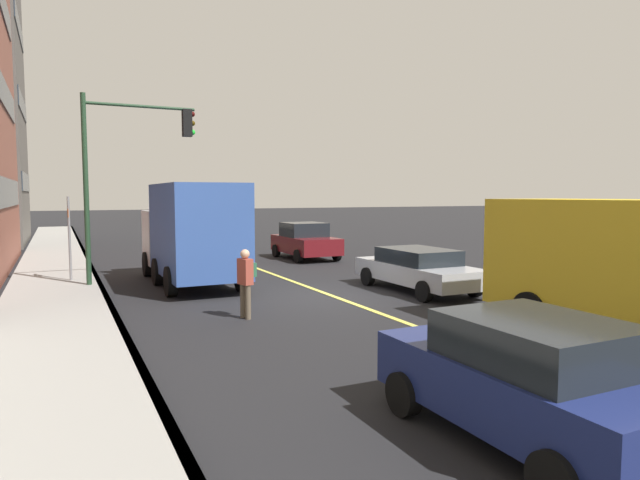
% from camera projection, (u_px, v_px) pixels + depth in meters
% --- Properties ---
extents(ground, '(200.00, 200.00, 0.00)m').
position_uv_depth(ground, '(331.00, 296.00, 16.32)').
color(ground, black).
extents(sidewalk_slab, '(80.00, 2.75, 0.15)m').
position_uv_depth(sidewalk_slab, '(55.00, 317.00, 13.12)').
color(sidewalk_slab, gray).
rests_on(sidewalk_slab, ground).
extents(curb_edge, '(80.00, 0.16, 0.15)m').
position_uv_depth(curb_edge, '(113.00, 312.00, 13.68)').
color(curb_edge, slate).
rests_on(curb_edge, ground).
extents(lane_stripe_center, '(80.00, 0.16, 0.01)m').
position_uv_depth(lane_stripe_center, '(331.00, 295.00, 16.32)').
color(lane_stripe_center, '#D8CC4C').
rests_on(lane_stripe_center, ground).
extents(car_navy, '(3.83, 1.96, 1.55)m').
position_uv_depth(car_navy, '(527.00, 377.00, 6.60)').
color(car_navy, navy).
rests_on(car_navy, ground).
extents(car_silver, '(4.69, 2.02, 1.32)m').
position_uv_depth(car_silver, '(418.00, 268.00, 17.09)').
color(car_silver, '#A8AAB2').
rests_on(car_silver, ground).
extents(car_maroon, '(4.05, 2.13, 1.69)m').
position_uv_depth(car_maroon, '(305.00, 241.00, 25.66)').
color(car_maroon, '#591116').
rests_on(car_maroon, ground).
extents(truck_blue, '(6.57, 2.45, 3.34)m').
position_uv_depth(truck_blue, '(192.00, 232.00, 18.16)').
color(truck_blue, silver).
rests_on(truck_blue, ground).
extents(pedestrian_with_backpack, '(0.44, 0.43, 1.69)m').
position_uv_depth(pedestrian_with_backpack, '(246.00, 278.00, 13.25)').
color(pedestrian_with_backpack, brown).
rests_on(pedestrian_with_backpack, ground).
extents(traffic_light_mast, '(0.28, 3.54, 6.14)m').
position_uv_depth(traffic_light_mast, '(128.00, 158.00, 17.63)').
color(traffic_light_mast, '#1E3823').
rests_on(traffic_light_mast, ground).
extents(street_sign_post, '(0.60, 0.08, 2.94)m').
position_uv_depth(street_sign_post, '(69.00, 233.00, 18.17)').
color(street_sign_post, slate).
rests_on(street_sign_post, ground).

